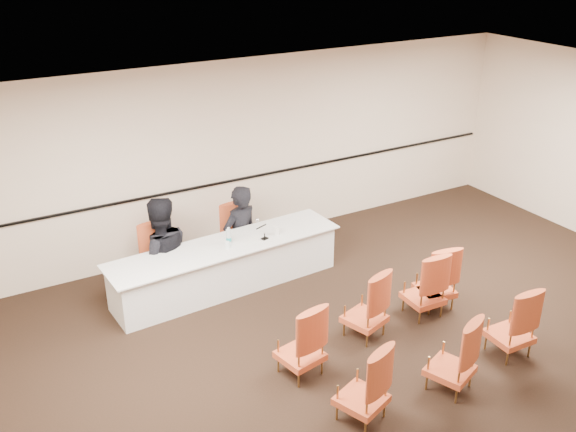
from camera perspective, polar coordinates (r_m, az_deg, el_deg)
The scene contains 21 objects.
floor at distance 7.93m, azimuth 9.72°, elevation -13.12°, with size 10.00×10.00×0.00m, color black.
ceiling at distance 6.57m, azimuth 11.55°, elevation 8.18°, with size 10.00×10.00×0.00m, color silver.
wall_back at distance 10.23m, azimuth -3.82°, elevation 5.59°, with size 10.00×0.04×3.00m, color beige.
wall_rail at distance 10.33m, azimuth -3.66°, elevation 3.42°, with size 9.80×0.04×0.03m, color black.
panel_table at distance 9.24m, azimuth -5.47°, elevation -4.46°, with size 3.43×0.80×0.69m, color silver, non-canonical shape.
panelist_main at distance 9.84m, azimuth -4.26°, elevation -2.14°, with size 0.65×0.42×1.77m, color black.
panelist_main_chair at distance 9.81m, azimuth -4.27°, elevation -1.76°, with size 0.50×0.50×0.95m, color #C74423, non-canonical shape.
panelist_second at distance 9.35m, azimuth -11.24°, elevation -3.90°, with size 0.94×0.73×1.93m, color black.
panelist_second_chair at distance 9.33m, azimuth -11.26°, elevation -3.64°, with size 0.50×0.50×0.95m, color #C74423, non-canonical shape.
papers at distance 9.20m, azimuth -2.71°, elevation -2.08°, with size 0.30×0.22×0.00m, color white.
microphone at distance 9.14m, azimuth -2.10°, elevation -1.28°, with size 0.10×0.20×0.29m, color black, non-canonical shape.
water_bottle at distance 9.05m, azimuth -5.30°, elevation -1.75°, with size 0.08×0.08×0.25m, color teal, non-canonical shape.
drinking_glass at distance 8.96m, azimuth -5.42°, elevation -2.58°, with size 0.06×0.06×0.10m, color white.
coffee_cup at distance 9.31m, azimuth -1.02°, elevation -1.30°, with size 0.08×0.08×0.13m, color white.
aud_chair_front_left at distance 7.45m, azimuth 1.10°, elevation -10.89°, with size 0.50×0.50×0.95m, color #C74423, non-canonical shape.
aud_chair_front_mid at distance 8.15m, azimuth 6.88°, elevation -7.72°, with size 0.50×0.50×0.95m, color #C74423, non-canonical shape.
aud_chair_front_right at distance 8.71m, azimuth 12.03°, elevation -5.86°, with size 0.50×0.50×0.95m, color #C74423, non-canonical shape.
aud_chair_back_left at distance 6.89m, azimuth 6.62°, elevation -14.47°, with size 0.50×0.50×0.95m, color #C74423, non-canonical shape.
aud_chair_back_mid at distance 7.46m, azimuth 14.36°, elevation -11.75°, with size 0.50×0.50×0.95m, color #C74423, non-canonical shape.
aud_chair_back_right at distance 8.23m, azimuth 19.25°, elevation -8.73°, with size 0.50×0.50×0.95m, color #C74423, non-canonical shape.
aud_chair_extra at distance 8.92m, azimuth 13.02°, elevation -5.18°, with size 0.50×0.50×0.95m, color #C74423, non-canonical shape.
Camera 1 is at (-4.20, -4.74, 4.77)m, focal length 40.00 mm.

